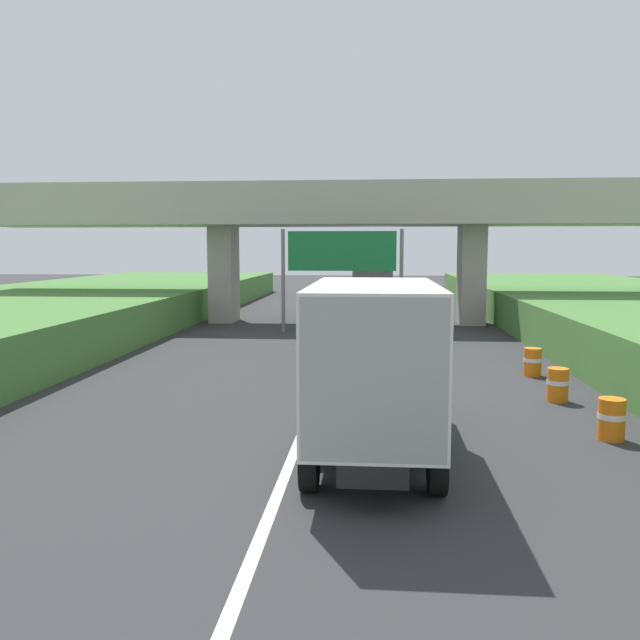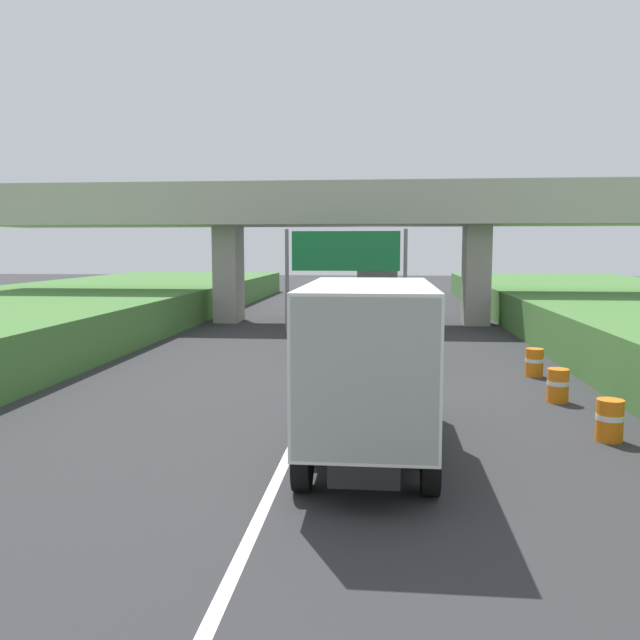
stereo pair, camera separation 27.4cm
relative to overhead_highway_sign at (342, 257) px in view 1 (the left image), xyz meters
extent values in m
cube|color=white|center=(0.00, -3.25, -3.65)|extent=(0.20, 100.04, 0.01)
cube|color=#ADA89E|center=(0.00, 4.26, 2.19)|extent=(40.00, 4.80, 1.10)
cube|color=#ADA89E|center=(0.00, 2.04, 3.29)|extent=(40.00, 0.36, 1.10)
cube|color=#ADA89E|center=(0.00, 6.48, 3.29)|extent=(40.00, 0.36, 1.10)
cube|color=#9F9A91|center=(-6.75, 4.26, -1.00)|extent=(1.30, 2.20, 5.30)
cube|color=#9F9A91|center=(6.75, 4.26, -1.00)|extent=(1.30, 2.20, 5.30)
cylinder|color=slate|center=(-2.85, 0.00, -1.15)|extent=(0.18, 0.18, 5.00)
cylinder|color=slate|center=(2.85, 0.00, -1.15)|extent=(0.18, 0.18, 5.00)
cube|color=#167238|center=(0.00, 0.00, 0.29)|extent=(5.20, 0.12, 1.90)
cube|color=white|center=(0.00, -0.01, 0.29)|extent=(4.89, 0.01, 1.67)
cube|color=black|center=(1.46, 9.46, -2.99)|extent=(1.10, 7.30, 0.36)
cube|color=#B2B5B7|center=(1.46, 12.06, -1.76)|extent=(2.10, 2.10, 2.10)
cube|color=#2D3842|center=(1.46, 13.08, -1.46)|extent=(1.89, 0.06, 0.90)
cube|color=#B2B5B7|center=(1.46, 8.41, -1.51)|extent=(2.30, 5.20, 2.60)
cube|color=gray|center=(1.46, 5.83, -1.51)|extent=(2.21, 0.04, 2.50)
cylinder|color=black|center=(0.49, 12.06, -3.17)|extent=(0.30, 0.96, 0.96)
cylinder|color=black|center=(2.43, 12.06, -3.17)|extent=(0.30, 0.96, 0.96)
cylinder|color=black|center=(0.39, 6.98, -3.17)|extent=(0.30, 0.96, 0.96)
cylinder|color=black|center=(2.53, 6.98, -3.17)|extent=(0.30, 0.96, 0.96)
cylinder|color=black|center=(0.39, 8.67, -3.17)|extent=(0.30, 0.96, 0.96)
cylinder|color=black|center=(2.53, 8.67, -3.17)|extent=(0.30, 0.96, 0.96)
cube|color=black|center=(1.59, -18.44, -2.99)|extent=(1.10, 7.30, 0.36)
cube|color=silver|center=(1.59, -15.84, -1.76)|extent=(2.10, 2.10, 2.10)
cube|color=#2D3842|center=(1.59, -14.82, -1.46)|extent=(1.89, 0.06, 0.90)
cube|color=silver|center=(1.59, -19.49, -1.51)|extent=(2.30, 5.20, 2.60)
cube|color=#A8A8A4|center=(1.59, -22.07, -1.51)|extent=(2.21, 0.04, 2.50)
cylinder|color=black|center=(0.62, -15.84, -3.17)|extent=(0.30, 0.96, 0.96)
cylinder|color=black|center=(2.56, -15.84, -3.17)|extent=(0.30, 0.96, 0.96)
cylinder|color=black|center=(0.52, -20.92, -3.17)|extent=(0.30, 0.96, 0.96)
cylinder|color=black|center=(2.66, -20.92, -3.17)|extent=(0.30, 0.96, 0.96)
cylinder|color=black|center=(0.52, -19.23, -3.17)|extent=(0.30, 0.96, 0.96)
cylinder|color=black|center=(2.66, -19.23, -3.17)|extent=(0.30, 0.96, 0.96)
cube|color=red|center=(1.81, -8.11, -2.95)|extent=(1.76, 4.10, 0.76)
cube|color=red|center=(1.81, -8.26, -2.25)|extent=(1.56, 1.90, 0.64)
cube|color=#2D3842|center=(1.81, -9.18, -2.25)|extent=(1.44, 0.06, 0.54)
cylinder|color=black|center=(0.99, -6.84, -3.33)|extent=(0.22, 0.64, 0.64)
cylinder|color=black|center=(2.63, -6.84, -3.33)|extent=(0.22, 0.64, 0.64)
cylinder|color=black|center=(0.99, -9.38, -3.33)|extent=(0.22, 0.64, 0.64)
cylinder|color=black|center=(2.63, -9.38, -3.33)|extent=(0.22, 0.64, 0.64)
cylinder|color=orange|center=(6.67, -17.44, -3.20)|extent=(0.56, 0.56, 0.90)
cylinder|color=white|center=(6.67, -17.44, -3.13)|extent=(0.57, 0.57, 0.12)
cylinder|color=orange|center=(6.50, -13.88, -3.20)|extent=(0.56, 0.56, 0.90)
cylinder|color=white|center=(6.50, -13.88, -3.13)|extent=(0.57, 0.57, 0.12)
cylinder|color=orange|center=(6.67, -10.32, -3.20)|extent=(0.56, 0.56, 0.90)
cylinder|color=white|center=(6.67, -10.32, -3.13)|extent=(0.57, 0.57, 0.12)
camera|label=1|loc=(1.59, -31.68, 0.45)|focal=36.94mm
camera|label=2|loc=(1.86, -31.66, 0.45)|focal=36.94mm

